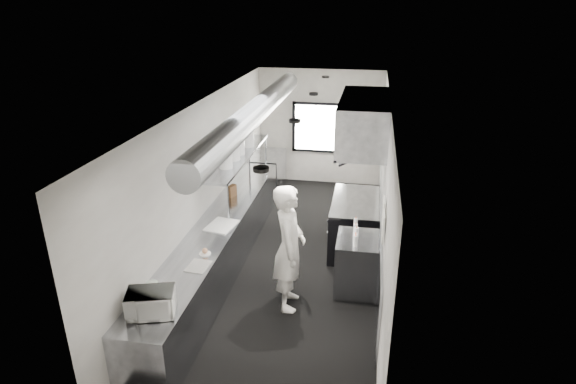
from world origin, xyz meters
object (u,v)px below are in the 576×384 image
at_px(far_work_table, 267,172).
at_px(squeeze_bottle_a, 355,241).
at_px(range, 354,224).
at_px(bottle_station, 357,264).
at_px(deli_tub_b, 152,291).
at_px(squeeze_bottle_e, 356,223).
at_px(plate_stack_d, 248,137).
at_px(squeeze_bottle_d, 355,230).
at_px(line_cook, 289,248).
at_px(plate_stack_b, 233,150).
at_px(plate_stack_c, 238,145).
at_px(microwave, 151,303).
at_px(plate_stack_a, 226,160).
at_px(small_plate, 205,254).
at_px(squeeze_bottle_b, 355,239).
at_px(squeeze_bottle_c, 356,234).
at_px(exhaust_hood, 364,122).
at_px(prep_counter, 220,246).
at_px(deli_tub_a, 152,286).
at_px(pass_shelf, 239,157).
at_px(knife_block, 232,191).
at_px(cutting_board, 221,225).

distance_m(far_work_table, squeeze_bottle_a, 4.76).
distance_m(range, bottle_station, 1.40).
xyz_separation_m(deli_tub_b, squeeze_bottle_e, (2.40, 2.28, 0.04)).
bearing_deg(plate_stack_d, squeeze_bottle_d, -44.07).
distance_m(line_cook, plate_stack_d, 3.29).
height_order(plate_stack_b, plate_stack_c, plate_stack_b).
relative_size(microwave, plate_stack_a, 1.76).
distance_m(deli_tub_b, squeeze_bottle_a, 2.95).
height_order(deli_tub_b, small_plate, deli_tub_b).
distance_m(range, small_plate, 3.08).
distance_m(line_cook, squeeze_bottle_a, 0.99).
distance_m(plate_stack_c, squeeze_bottle_b, 3.14).
relative_size(plate_stack_b, plate_stack_c, 1.02).
relative_size(line_cook, plate_stack_a, 6.83).
distance_m(range, squeeze_bottle_d, 1.39).
bearing_deg(squeeze_bottle_c, exhaust_hood, 90.76).
relative_size(plate_stack_a, plate_stack_b, 0.82).
bearing_deg(plate_stack_c, squeeze_bottle_d, -35.69).
bearing_deg(prep_counter, plate_stack_b, 93.63).
bearing_deg(deli_tub_a, squeeze_bottle_e, 42.13).
bearing_deg(prep_counter, plate_stack_d, 90.56).
bearing_deg(prep_counter, pass_shelf, 91.56).
xyz_separation_m(prep_counter, bottle_station, (2.30, -0.20, 0.00)).
xyz_separation_m(range, plate_stack_b, (-2.27, 0.04, 1.27)).
bearing_deg(plate_stack_c, plate_stack_d, 84.63).
relative_size(microwave, squeeze_bottle_c, 2.51).
distance_m(line_cook, squeeze_bottle_e, 1.30).
distance_m(bottle_station, knife_block, 2.77).
xyz_separation_m(prep_counter, microwave, (0.01, -2.50, 0.60)).
relative_size(prep_counter, pass_shelf, 2.00).
bearing_deg(squeeze_bottle_c, knife_block, 150.84).
height_order(exhaust_hood, deli_tub_b, exhaust_hood).
bearing_deg(range, prep_counter, -151.26).
xyz_separation_m(pass_shelf, squeeze_bottle_a, (2.30, -1.95, -0.54)).
bearing_deg(squeeze_bottle_b, small_plate, -162.35).
height_order(line_cook, squeeze_bottle_d, line_cook).
height_order(cutting_board, squeeze_bottle_d, squeeze_bottle_d).
distance_m(far_work_table, plate_stack_c, 2.48).
distance_m(knife_block, plate_stack_c, 0.88).
height_order(prep_counter, small_plate, small_plate).
bearing_deg(plate_stack_a, prep_counter, -84.66).
relative_size(prep_counter, microwave, 12.04).
distance_m(pass_shelf, squeeze_bottle_a, 3.07).
xyz_separation_m(squeeze_bottle_b, squeeze_bottle_d, (-0.01, 0.31, 0.00)).
relative_size(far_work_table, cutting_board, 2.23).
distance_m(exhaust_hood, plate_stack_d, 2.52).
bearing_deg(prep_counter, plate_stack_c, 92.55).
xyz_separation_m(microwave, squeeze_bottle_a, (2.26, 2.05, -0.06)).
bearing_deg(line_cook, cutting_board, 56.68).
bearing_deg(plate_stack_d, deli_tub_b, -91.92).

